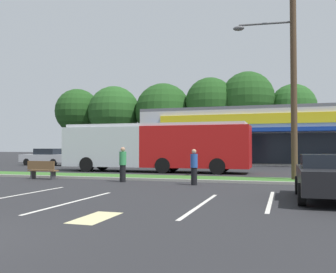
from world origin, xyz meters
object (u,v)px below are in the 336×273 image
(car_2, at_px, (328,176))
(bus_stop_bench, at_px, (42,170))
(utility_pole, at_px, (291,63))
(pedestrian_near_bench, at_px, (194,167))
(car_0, at_px, (47,157))
(city_bus, at_px, (155,146))
(pedestrian_by_pole, at_px, (123,164))

(car_2, bearing_deg, bus_stop_bench, -106.72)
(utility_pole, bearing_deg, car_2, -81.47)
(bus_stop_bench, relative_size, pedestrian_near_bench, 1.02)
(car_0, bearing_deg, car_2, 142.38)
(city_bus, distance_m, pedestrian_near_bench, 9.13)
(pedestrian_near_bench, distance_m, pedestrian_by_pole, 3.62)
(bus_stop_bench, distance_m, pedestrian_near_bench, 8.27)
(car_0, distance_m, car_2, 28.51)
(car_0, xyz_separation_m, pedestrian_near_bench, (17.51, -14.01, -0.00))
(car_0, height_order, car_2, car_0)
(bus_stop_bench, distance_m, car_2, 13.90)
(bus_stop_bench, height_order, car_2, car_2)
(pedestrian_by_pole, bearing_deg, city_bus, 61.92)
(pedestrian_near_bench, bearing_deg, car_2, -118.14)
(city_bus, bearing_deg, utility_pole, 149.86)
(utility_pole, xyz_separation_m, city_bus, (-8.72, 4.89, -3.97))
(pedestrian_by_pole, bearing_deg, car_2, -59.51)
(city_bus, bearing_deg, car_0, -26.44)
(city_bus, bearing_deg, pedestrian_near_bench, 119.59)
(city_bus, bearing_deg, bus_stop_bench, 62.37)
(utility_pole, xyz_separation_m, bus_stop_bench, (-12.36, -2.32, -5.23))
(car_2, xyz_separation_m, pedestrian_near_bench, (-5.07, 3.39, 0.04))
(car_2, relative_size, pedestrian_by_pole, 2.63)
(car_0, bearing_deg, utility_pole, 152.87)
(city_bus, xyz_separation_m, pedestrian_near_bench, (4.60, -7.83, -0.98))
(car_0, distance_m, pedestrian_by_pole, 19.45)
(car_2, distance_m, pedestrian_by_pole, 9.46)
(city_bus, height_order, bus_stop_bench, city_bus)
(bus_stop_bench, distance_m, pedestrian_by_pole, 4.66)
(bus_stop_bench, relative_size, car_0, 0.35)
(city_bus, distance_m, bus_stop_bench, 8.18)
(bus_stop_bench, xyz_separation_m, car_2, (13.31, -4.00, 0.24))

